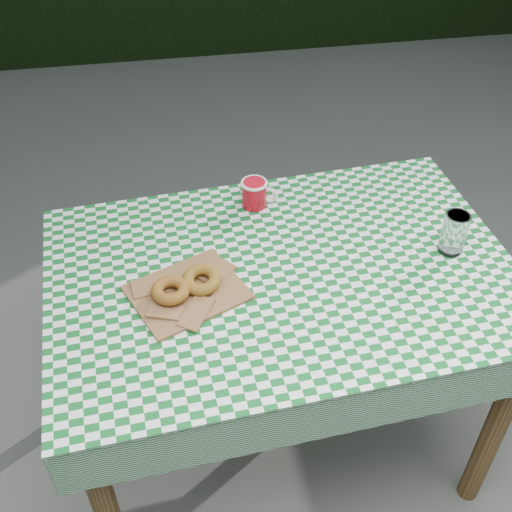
{
  "coord_description": "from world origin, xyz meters",
  "views": [
    {
      "loc": [
        -0.1,
        -1.28,
        1.86
      ],
      "look_at": [
        0.1,
        -0.1,
        0.79
      ],
      "focal_mm": 44.67,
      "sensor_mm": 36.0,
      "label": 1
    }
  ],
  "objects": [
    {
      "name": "tablecloth",
      "position": [
        0.17,
        -0.13,
        0.75
      ],
      "size": [
        1.24,
        0.88,
        0.01
      ],
      "primitive_type": "cube",
      "rotation": [
        0.0,
        0.0,
        0.07
      ],
      "color": "#0E5C22",
      "rests_on": "table"
    },
    {
      "name": "bagel_back",
      "position": [
        -0.04,
        -0.16,
        0.79
      ],
      "size": [
        0.13,
        0.13,
        0.03
      ],
      "primitive_type": "torus",
      "rotation": [
        0.0,
        0.0,
        -0.52
      ],
      "color": "olive",
      "rests_on": "paper_bag"
    },
    {
      "name": "paper_bag",
      "position": [
        -0.08,
        -0.17,
        0.76
      ],
      "size": [
        0.32,
        0.3,
        0.01
      ],
      "primitive_type": "cube",
      "rotation": [
        0.0,
        0.0,
        0.41
      ],
      "color": "brown",
      "rests_on": "tablecloth"
    },
    {
      "name": "table",
      "position": [
        0.17,
        -0.13,
        0.38
      ],
      "size": [
        1.22,
        0.86,
        0.75
      ],
      "primitive_type": "cube",
      "rotation": [
        0.0,
        0.0,
        0.07
      ],
      "color": "#50321B",
      "rests_on": "ground"
    },
    {
      "name": "ground",
      "position": [
        0.0,
        0.0,
        0.0
      ],
      "size": [
        60.0,
        60.0,
        0.0
      ],
      "primitive_type": "plane",
      "color": "#575752",
      "rests_on": "ground"
    },
    {
      "name": "drinking_glass",
      "position": [
        0.62,
        -0.12,
        0.81
      ],
      "size": [
        0.07,
        0.07,
        0.12
      ],
      "primitive_type": "cylinder",
      "rotation": [
        0.0,
        0.0,
        -0.16
      ],
      "color": "white",
      "rests_on": "tablecloth"
    },
    {
      "name": "coffee_mug",
      "position": [
        0.14,
        0.16,
        0.8
      ],
      "size": [
        0.18,
        0.18,
        0.08
      ],
      "primitive_type": null,
      "rotation": [
        0.0,
        0.0,
        -0.34
      ],
      "color": "#AB0B17",
      "rests_on": "tablecloth"
    },
    {
      "name": "bagel_front",
      "position": [
        -0.12,
        -0.18,
        0.78
      ],
      "size": [
        0.1,
        0.1,
        0.03
      ],
      "primitive_type": "torus",
      "rotation": [
        0.0,
        0.0,
        -0.03
      ],
      "color": "#8A5D1C",
      "rests_on": "paper_bag"
    }
  ]
}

